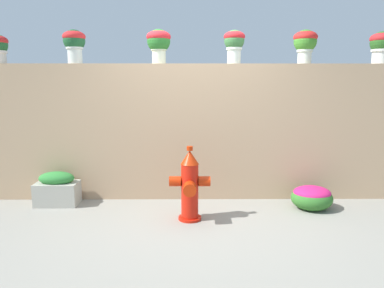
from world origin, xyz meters
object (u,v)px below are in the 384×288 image
Objects in this scene: potted_plant_3 at (234,42)px; fire_hydrant at (190,186)px; potted_plant_5 at (382,44)px; potted_plant_1 at (74,42)px; planter_box at (57,189)px; potted_plant_2 at (159,42)px; potted_plant_4 at (305,42)px; flower_bush_left at (312,197)px.

fire_hydrant is at bearing -124.52° from potted_plant_3.
potted_plant_3 is at bearing -178.45° from potted_plant_5.
planter_box is (-0.23, -0.35, -1.96)m from potted_plant_1.
potted_plant_5 is (3.05, 0.02, -0.03)m from potted_plant_2.
potted_plant_5 is at bearing 1.55° from potted_plant_3.
potted_plant_1 is 1.01× the size of potted_plant_3.
potted_plant_3 is at bearing 7.68° from planter_box.
potted_plant_4 is 3.93m from planter_box.
planter_box is at bearing -165.46° from potted_plant_2.
fire_hydrant is at bearing -17.21° from planter_box.
potted_plant_3 reaches higher than potted_plant_5.
potted_plant_3 is at bearing -1.84° from potted_plant_2.
potted_plant_2 is at bearing 0.43° from potted_plant_1.
fire_hydrant is 1.61× the size of planter_box.
potted_plant_2 is 2.91m from flower_bush_left.
potted_plant_5 is at bearing 19.50° from fire_hydrant.
potted_plant_1 is 0.98× the size of potted_plant_2.
planter_box is (-3.39, 0.18, 0.05)m from flower_bush_left.
potted_plant_2 reaches higher than potted_plant_3.
potted_plant_5 reaches higher than fire_hydrant.
potted_plant_5 is at bearing 0.41° from potted_plant_2.
potted_plant_4 is at bearing 6.64° from planter_box.
planter_box is at bearing -173.36° from potted_plant_4.
potted_plant_4 is at bearing 4.09° from potted_plant_3.
potted_plant_1 reaches higher than flower_bush_left.
potted_plant_4 is (0.98, 0.07, 0.01)m from potted_plant_3.
potted_plant_1 is at bearing -179.57° from potted_plant_2.
potted_plant_4 is 0.83× the size of planter_box.
flower_bush_left is (2.02, -0.54, -2.02)m from potted_plant_2.
planter_box is (-1.37, -0.36, -1.97)m from potted_plant_2.
potted_plant_1 is 0.85× the size of flower_bush_left.
potted_plant_3 is (1.02, -0.03, -0.01)m from potted_plant_2.
potted_plant_4 is 2.56m from fire_hydrant.
fire_hydrant reaches higher than planter_box.
potted_plant_5 reaches higher than flower_bush_left.
fire_hydrant is at bearing -65.26° from potted_plant_2.
flower_bush_left is at bearing -26.84° from potted_plant_3.
planter_box is (-2.40, -0.32, -1.96)m from potted_plant_3.
potted_plant_3 is at bearing 55.48° from fire_hydrant.
planter_box is at bearing 162.79° from fire_hydrant.
potted_plant_1 is 2.52m from fire_hydrant.
flower_bush_left is (3.16, -0.53, -2.01)m from potted_plant_1.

